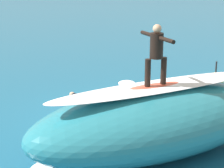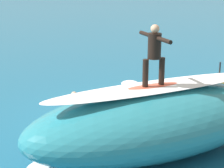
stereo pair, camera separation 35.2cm
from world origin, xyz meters
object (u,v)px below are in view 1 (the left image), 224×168
(surfer_riding, at_px, (156,50))
(buoy_marker, at_px, (215,80))
(surfboard_paddling, at_px, (81,104))
(surfer_paddling, at_px, (83,101))
(surfboard_riding, at_px, (155,87))

(surfer_riding, xyz_separation_m, buoy_marker, (-5.56, -3.44, -2.51))
(surfboard_paddling, xyz_separation_m, buoy_marker, (-5.67, 0.88, 0.29))
(surfer_paddling, distance_m, buoy_marker, 5.69)
(surfer_riding, relative_size, surfboard_paddling, 0.71)
(surfboard_riding, distance_m, surfboard_paddling, 4.70)
(surfer_paddling, bearing_deg, surfer_riding, 167.35)
(surfboard_paddling, distance_m, buoy_marker, 5.74)
(surfboard_riding, distance_m, surfer_paddling, 4.51)
(surfboard_riding, relative_size, surfer_riding, 1.45)
(buoy_marker, bearing_deg, surfer_riding, 31.77)
(surfboard_riding, relative_size, surfboard_paddling, 1.02)
(surfboard_riding, bearing_deg, surfboard_paddling, -84.11)
(surfer_riding, bearing_deg, surfboard_paddling, -84.11)
(surfboard_riding, distance_m, buoy_marker, 6.72)
(surfboard_riding, xyz_separation_m, surfer_riding, (-0.00, -0.00, 0.96))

